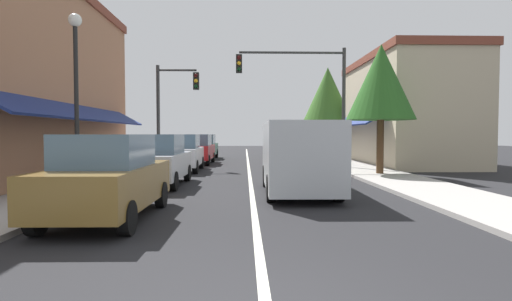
% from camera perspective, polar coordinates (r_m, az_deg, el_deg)
% --- Properties ---
extents(ground_plane, '(80.00, 80.00, 0.00)m').
position_cam_1_polar(ground_plane, '(21.46, -1.05, -2.42)').
color(ground_plane, black).
extents(sidewalk_left, '(2.60, 56.00, 0.12)m').
position_cam_1_polar(sidewalk_left, '(22.09, -15.48, -2.21)').
color(sidewalk_left, '#A39E99').
rests_on(sidewalk_left, ground).
extents(sidewalk_right, '(2.60, 56.00, 0.12)m').
position_cam_1_polar(sidewalk_right, '(22.20, 13.30, -2.17)').
color(sidewalk_right, '#A39E99').
rests_on(sidewalk_right, ground).
extents(lane_center_stripe, '(0.14, 52.00, 0.01)m').
position_cam_1_polar(lane_center_stripe, '(21.46, -1.05, -2.41)').
color(lane_center_stripe, silver).
rests_on(lane_center_stripe, ground).
extents(storefront_right_block, '(6.12, 10.20, 6.30)m').
position_cam_1_polar(storefront_right_block, '(25.24, 20.35, 5.32)').
color(storefront_right_block, '#BCAD8E').
rests_on(storefront_right_block, ground).
extents(parked_car_nearest_left, '(1.82, 4.12, 1.77)m').
position_cam_1_polar(parked_car_nearest_left, '(8.85, -20.31, -3.62)').
color(parked_car_nearest_left, brown).
rests_on(parked_car_nearest_left, ground).
extents(parked_car_second_left, '(1.83, 4.12, 1.77)m').
position_cam_1_polar(parked_car_second_left, '(14.16, -13.77, -1.37)').
color(parked_car_second_left, '#B7BABF').
rests_on(parked_car_second_left, ground).
extents(parked_car_third_left, '(1.82, 4.12, 1.77)m').
position_cam_1_polar(parked_car_third_left, '(19.55, -10.47, -0.34)').
color(parked_car_third_left, silver).
rests_on(parked_car_third_left, ground).
extents(parked_car_far_left, '(1.86, 4.14, 1.77)m').
position_cam_1_polar(parked_car_far_left, '(24.19, -8.35, 0.18)').
color(parked_car_far_left, maroon).
rests_on(parked_car_far_left, ground).
extents(parked_car_distant_left, '(1.84, 4.13, 1.77)m').
position_cam_1_polar(parked_car_distant_left, '(29.26, -7.42, 0.55)').
color(parked_car_distant_left, '#0F4C33').
rests_on(parked_car_distant_left, ground).
extents(van_in_lane, '(2.06, 5.21, 2.12)m').
position_cam_1_polar(van_in_lane, '(12.10, 5.96, -0.66)').
color(van_in_lane, '#B2B7BC').
rests_on(van_in_lane, ground).
extents(traffic_signal_mast_arm, '(5.53, 0.50, 6.12)m').
position_cam_1_polar(traffic_signal_mast_arm, '(20.51, 7.36, 9.06)').
color(traffic_signal_mast_arm, '#333333').
rests_on(traffic_signal_mast_arm, ground).
extents(traffic_signal_left_corner, '(2.28, 0.50, 5.42)m').
position_cam_1_polar(traffic_signal_left_corner, '(21.79, -11.93, 6.86)').
color(traffic_signal_left_corner, '#333333').
rests_on(traffic_signal_left_corner, ground).
extents(street_lamp_left_near, '(0.36, 0.36, 5.11)m').
position_cam_1_polar(street_lamp_left_near, '(12.35, -24.24, 9.73)').
color(street_lamp_left_near, black).
rests_on(street_lamp_left_near, ground).
extents(tree_right_near, '(2.88, 2.88, 5.55)m').
position_cam_1_polar(tree_right_near, '(17.84, 17.34, 9.20)').
color(tree_right_near, '#4C331E').
rests_on(tree_right_near, ground).
extents(tree_right_far, '(3.63, 3.63, 6.76)m').
position_cam_1_polar(tree_right_far, '(30.62, 10.16, 7.85)').
color(tree_right_far, '#4C331E').
rests_on(tree_right_far, ground).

